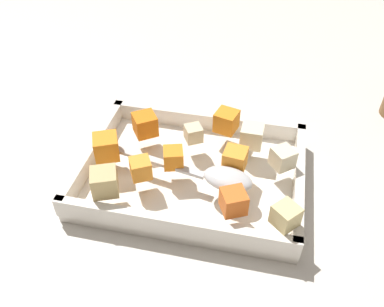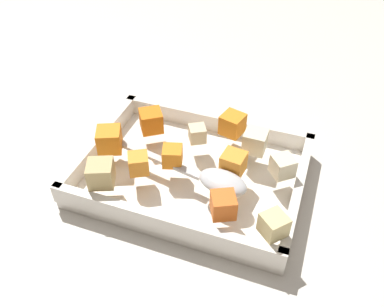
% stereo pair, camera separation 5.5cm
% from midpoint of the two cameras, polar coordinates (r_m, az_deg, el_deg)
% --- Properties ---
extents(ground_plane, '(4.00, 4.00, 0.00)m').
position_cam_midpoint_polar(ground_plane, '(0.59, -1.20, -3.96)').
color(ground_plane, beige).
extents(baking_dish, '(0.30, 0.22, 0.04)m').
position_cam_midpoint_polar(baking_dish, '(0.58, -2.73, -3.04)').
color(baking_dish, white).
rests_on(baking_dish, ground_plane).
extents(carrot_chunk_corner_sw, '(0.03, 0.03, 0.03)m').
position_cam_midpoint_polar(carrot_chunk_corner_sw, '(0.54, -5.52, -0.71)').
color(carrot_chunk_corner_sw, orange).
rests_on(carrot_chunk_corner_sw, baking_dish).
extents(carrot_chunk_far_left, '(0.03, 0.03, 0.03)m').
position_cam_midpoint_polar(carrot_chunk_far_left, '(0.54, 3.09, -0.93)').
color(carrot_chunk_far_left, orange).
rests_on(carrot_chunk_far_left, baking_dish).
extents(carrot_chunk_near_right, '(0.04, 0.04, 0.03)m').
position_cam_midpoint_polar(carrot_chunk_near_right, '(0.60, -9.19, 3.92)').
color(carrot_chunk_near_right, orange).
rests_on(carrot_chunk_near_right, baking_dish).
extents(carrot_chunk_under_handle, '(0.04, 0.04, 0.03)m').
position_cam_midpoint_polar(carrot_chunk_under_handle, '(0.53, -10.11, -2.16)').
color(carrot_chunk_under_handle, orange).
rests_on(carrot_chunk_under_handle, baking_dish).
extents(carrot_chunk_mid_right, '(0.04, 0.04, 0.03)m').
position_cam_midpoint_polar(carrot_chunk_mid_right, '(0.49, 2.55, -6.81)').
color(carrot_chunk_mid_right, orange).
rests_on(carrot_chunk_mid_right, baking_dish).
extents(carrot_chunk_corner_nw, '(0.04, 0.04, 0.03)m').
position_cam_midpoint_polar(carrot_chunk_corner_nw, '(0.57, -14.59, 0.79)').
color(carrot_chunk_corner_nw, orange).
rests_on(carrot_chunk_corner_nw, baking_dish).
extents(carrot_chunk_back_center, '(0.04, 0.04, 0.03)m').
position_cam_midpoint_polar(carrot_chunk_back_center, '(0.60, 2.19, 4.44)').
color(carrot_chunk_back_center, orange).
rests_on(carrot_chunk_back_center, baking_dish).
extents(potato_chunk_far_right, '(0.03, 0.03, 0.02)m').
position_cam_midpoint_polar(potato_chunk_far_right, '(0.58, -2.51, 2.70)').
color(potato_chunk_far_right, beige).
rests_on(potato_chunk_far_right, baking_dish).
extents(potato_chunk_center, '(0.04, 0.04, 0.03)m').
position_cam_midpoint_polar(potato_chunk_center, '(0.55, 9.74, -0.73)').
color(potato_chunk_center, beige).
rests_on(potato_chunk_center, baking_dish).
extents(potato_chunk_heap_side, '(0.04, 0.04, 0.03)m').
position_cam_midpoint_polar(potato_chunk_heap_side, '(0.52, -15.09, -3.99)').
color(potato_chunk_heap_side, tan).
rests_on(potato_chunk_heap_side, baking_dish).
extents(potato_chunk_front_center, '(0.03, 0.03, 0.03)m').
position_cam_midpoint_polar(potato_chunk_front_center, '(0.57, 5.63, 2.36)').
color(potato_chunk_front_center, beige).
rests_on(potato_chunk_front_center, baking_dish).
extents(potato_chunk_heap_top, '(0.04, 0.04, 0.03)m').
position_cam_midpoint_polar(potato_chunk_heap_top, '(0.48, 9.70, -8.69)').
color(potato_chunk_heap_top, '#E0CC89').
rests_on(potato_chunk_heap_top, baking_dish).
extents(serving_spoon, '(0.21, 0.07, 0.02)m').
position_cam_midpoint_polar(serving_spoon, '(0.52, 0.59, -3.36)').
color(serving_spoon, silver).
rests_on(serving_spoon, baking_dish).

